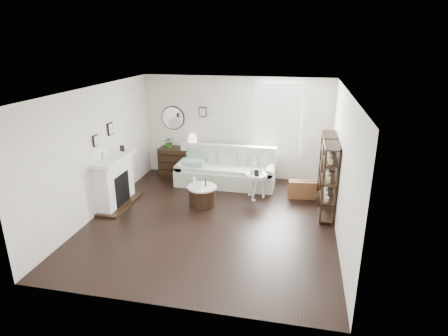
% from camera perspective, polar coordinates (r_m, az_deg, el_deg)
% --- Properties ---
extents(room, '(5.50, 5.50, 5.50)m').
position_cam_1_polar(room, '(9.83, 6.04, 7.23)').
color(room, black).
rests_on(room, ground).
extents(fireplace, '(0.50, 1.40, 1.84)m').
position_cam_1_polar(fireplace, '(8.77, -16.23, -2.15)').
color(fireplace, white).
rests_on(fireplace, ground).
extents(shelf_unit_far, '(0.30, 0.80, 1.60)m').
position_cam_1_polar(shelf_unit_far, '(8.90, 15.34, 0.05)').
color(shelf_unit_far, black).
rests_on(shelf_unit_far, ground).
extents(shelf_unit_near, '(0.30, 0.80, 1.60)m').
position_cam_1_polar(shelf_unit_near, '(8.05, 15.64, -2.00)').
color(shelf_unit_near, black).
rests_on(shelf_unit_near, ground).
extents(sofa, '(2.52, 0.87, 0.98)m').
position_cam_1_polar(sofa, '(9.71, 0.27, -0.63)').
color(sofa, '#AEB8A4').
rests_on(sofa, ground).
extents(quilt, '(0.57, 0.47, 0.14)m').
position_cam_1_polar(quilt, '(9.70, -4.65, 0.85)').
color(quilt, '#28936D').
rests_on(quilt, sofa).
extents(suitcase, '(0.66, 0.28, 0.43)m').
position_cam_1_polar(suitcase, '(9.08, 11.82, -3.23)').
color(suitcase, brown).
rests_on(suitcase, ground).
extents(dresser, '(1.17, 0.50, 0.78)m').
position_cam_1_polar(dresser, '(10.37, -6.56, 0.96)').
color(dresser, black).
rests_on(dresser, ground).
extents(table_lamp, '(0.27, 0.27, 0.41)m').
position_cam_1_polar(table_lamp, '(10.10, -4.83, 4.05)').
color(table_lamp, white).
rests_on(table_lamp, dresser).
extents(potted_plant, '(0.35, 0.32, 0.32)m').
position_cam_1_polar(potted_plant, '(10.27, -8.31, 3.89)').
color(potted_plant, '#235F1B').
rests_on(potted_plant, dresser).
extents(drum_table, '(0.66, 0.66, 0.46)m').
position_cam_1_polar(drum_table, '(8.52, -3.34, -4.24)').
color(drum_table, black).
rests_on(drum_table, ground).
extents(pedestal_table, '(0.51, 0.51, 0.61)m').
position_cam_1_polar(pedestal_table, '(8.77, 4.94, -1.26)').
color(pedestal_table, white).
rests_on(pedestal_table, ground).
extents(eiffel_drum, '(0.15, 0.15, 0.20)m').
position_cam_1_polar(eiffel_drum, '(8.42, -2.82, -2.11)').
color(eiffel_drum, black).
rests_on(eiffel_drum, drum_table).
extents(bottle_drum, '(0.07, 0.07, 0.30)m').
position_cam_1_polar(bottle_drum, '(8.36, -4.61, -1.99)').
color(bottle_drum, silver).
rests_on(bottle_drum, drum_table).
extents(card_frame_drum, '(0.14, 0.06, 0.19)m').
position_cam_1_polar(card_frame_drum, '(8.26, -3.98, -2.62)').
color(card_frame_drum, white).
rests_on(card_frame_drum, drum_table).
extents(eiffel_ped, '(0.11, 0.11, 0.16)m').
position_cam_1_polar(eiffel_ped, '(8.75, 5.63, -0.41)').
color(eiffel_ped, black).
rests_on(eiffel_ped, pedestal_table).
extents(flask_ped, '(0.13, 0.13, 0.25)m').
position_cam_1_polar(flask_ped, '(8.74, 4.41, -0.09)').
color(flask_ped, silver).
rests_on(flask_ped, pedestal_table).
extents(card_frame_ped, '(0.12, 0.06, 0.15)m').
position_cam_1_polar(card_frame_ped, '(8.60, 5.00, -0.78)').
color(card_frame_ped, black).
rests_on(card_frame_ped, pedestal_table).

